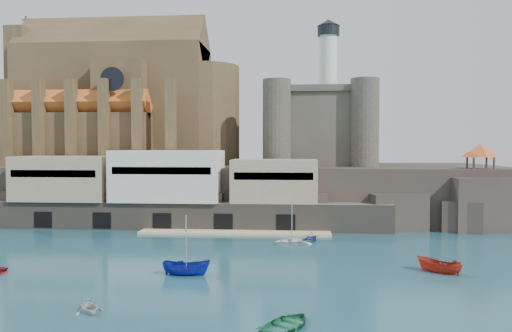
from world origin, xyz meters
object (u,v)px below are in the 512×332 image
object	(u,v)px
church	(123,106)
boat_2	(186,275)
castle_keep	(319,123)
pavilion	(480,152)
boat_1	(89,312)

from	to	relation	value
church	boat_2	size ratio (longest dim) A/B	9.06
castle_keep	pavilion	distance (m)	30.50
pavilion	boat_2	xyz separation A→B (m)	(-41.98, -33.61, -12.73)
castle_keep	boat_2	bearing A→B (deg)	-108.26
boat_2	church	bearing A→B (deg)	26.77
pavilion	boat_1	world-z (taller)	pavilion
boat_1	boat_2	world-z (taller)	boat_2
church	boat_1	distance (m)	68.24
church	pavilion	bearing A→B (deg)	-13.48
pavilion	boat_1	distance (m)	67.16
church	castle_keep	xyz separation A→B (m)	(40.21, -0.78, -3.81)
church	boat_2	xyz separation A→B (m)	(24.15, -49.46, -22.13)
castle_keep	pavilion	size ratio (longest dim) A/B	4.58
pavilion	boat_2	size ratio (longest dim) A/B	1.23
boat_2	boat_1	bearing A→B (deg)	157.21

